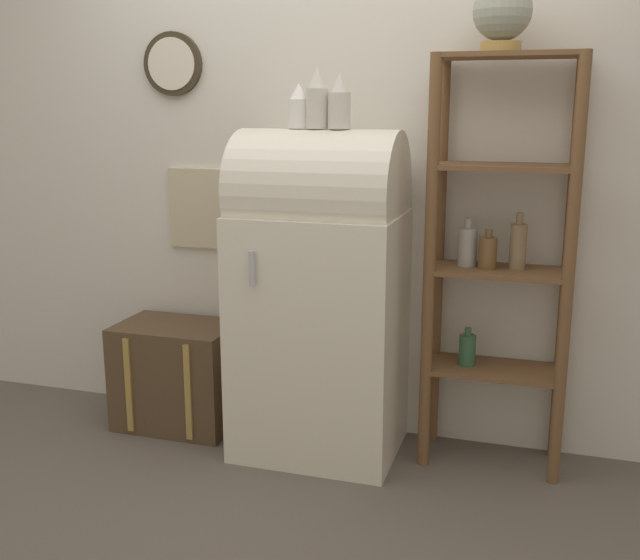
{
  "coord_description": "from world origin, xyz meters",
  "views": [
    {
      "loc": [
        0.96,
        -2.8,
        1.56
      ],
      "look_at": [
        0.0,
        0.27,
        0.8
      ],
      "focal_mm": 42.0,
      "sensor_mm": 36.0,
      "label": 1
    }
  ],
  "objects_px": {
    "vase_left": "(299,108)",
    "vase_right": "(340,103)",
    "globe": "(502,13)",
    "refrigerator": "(319,292)",
    "vase_center": "(317,100)",
    "suitcase_trunk": "(178,375)"
  },
  "relations": [
    {
      "from": "suitcase_trunk",
      "to": "vase_left",
      "type": "bearing_deg",
      "value": -3.23
    },
    {
      "from": "refrigerator",
      "to": "vase_center",
      "type": "relative_size",
      "value": 5.73
    },
    {
      "from": "vase_left",
      "to": "vase_right",
      "type": "xyz_separation_m",
      "value": [
        0.19,
        -0.02,
        0.02
      ]
    },
    {
      "from": "vase_center",
      "to": "globe",
      "type": "bearing_deg",
      "value": 5.57
    },
    {
      "from": "refrigerator",
      "to": "globe",
      "type": "distance_m",
      "value": 1.36
    },
    {
      "from": "vase_left",
      "to": "vase_center",
      "type": "height_order",
      "value": "vase_center"
    },
    {
      "from": "vase_center",
      "to": "suitcase_trunk",
      "type": "bearing_deg",
      "value": 176.32
    },
    {
      "from": "vase_left",
      "to": "refrigerator",
      "type": "bearing_deg",
      "value": -5.82
    },
    {
      "from": "globe",
      "to": "vase_left",
      "type": "relative_size",
      "value": 1.45
    },
    {
      "from": "vase_center",
      "to": "refrigerator",
      "type": "bearing_deg",
      "value": 5.7
    },
    {
      "from": "vase_center",
      "to": "vase_right",
      "type": "distance_m",
      "value": 0.1
    },
    {
      "from": "suitcase_trunk",
      "to": "vase_left",
      "type": "distance_m",
      "value": 1.44
    },
    {
      "from": "vase_left",
      "to": "vase_center",
      "type": "bearing_deg",
      "value": -7.14
    },
    {
      "from": "globe",
      "to": "vase_right",
      "type": "relative_size",
      "value": 1.19
    },
    {
      "from": "vase_left",
      "to": "vase_right",
      "type": "height_order",
      "value": "vase_right"
    },
    {
      "from": "vase_left",
      "to": "vase_right",
      "type": "relative_size",
      "value": 0.82
    },
    {
      "from": "globe",
      "to": "vase_center",
      "type": "height_order",
      "value": "globe"
    },
    {
      "from": "suitcase_trunk",
      "to": "vase_center",
      "type": "relative_size",
      "value": 2.24
    },
    {
      "from": "vase_right",
      "to": "suitcase_trunk",
      "type": "bearing_deg",
      "value": 176.0
    },
    {
      "from": "suitcase_trunk",
      "to": "vase_right",
      "type": "relative_size",
      "value": 2.5
    },
    {
      "from": "refrigerator",
      "to": "vase_right",
      "type": "relative_size",
      "value": 6.39
    },
    {
      "from": "vase_right",
      "to": "vase_left",
      "type": "bearing_deg",
      "value": 173.33
    }
  ]
}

